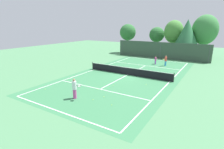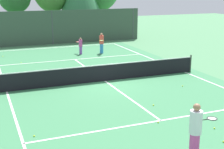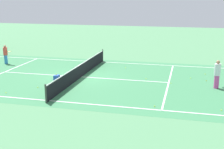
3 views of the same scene
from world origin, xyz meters
TOP-DOWN VIEW (x-y plane):
  - ground_plane at (0.00, 0.00)m, footprint 80.00×80.00m
  - court_surface at (0.00, 0.00)m, footprint 13.00×25.00m
  - tennis_net at (0.00, 0.00)m, footprint 11.90×0.10m
  - perimeter_fence at (0.00, 14.00)m, footprint 18.00×0.12m
  - player_0 at (1.01, 8.22)m, footprint 0.39×0.87m
  - player_1 at (2.75, 7.98)m, footprint 0.60×0.93m
  - player_2 at (-0.58, -9.48)m, footprint 0.97×0.40m
  - ball_crate at (-1.23, 1.42)m, footprint 0.47×0.32m
  - tennis_ball_0 at (-0.64, 1.19)m, footprint 0.07×0.07m
  - tennis_ball_1 at (0.58, -4.74)m, footprint 0.07×0.07m
  - tennis_ball_2 at (-0.35, 1.97)m, footprint 0.07×0.07m
  - tennis_ball_3 at (1.51, -7.89)m, footprint 0.07×0.07m
  - tennis_ball_4 at (-5.05, -5.97)m, footprint 0.07×0.07m
  - tennis_ball_5 at (-3.92, 6.69)m, footprint 0.07×0.07m
  - tennis_ball_6 at (-3.31, 1.84)m, footprint 0.07×0.07m
  - tennis_ball_7 at (-4.82, 3.24)m, footprint 0.07×0.07m
  - tennis_ball_8 at (1.06, -8.95)m, footprint 0.07×0.07m
  - tennis_ball_9 at (-4.97, 9.57)m, footprint 0.07×0.07m
  - tennis_ball_10 at (-0.20, -6.56)m, footprint 0.07×0.07m
  - tennis_ball_12 at (3.57, -2.63)m, footprint 0.07×0.07m

SIDE VIEW (x-z plane):
  - ground_plane at x=0.00m, z-range 0.00..0.00m
  - court_surface at x=0.00m, z-range 0.00..0.01m
  - tennis_ball_0 at x=-0.64m, z-range 0.00..0.07m
  - tennis_ball_1 at x=0.58m, z-range 0.00..0.07m
  - tennis_ball_2 at x=-0.35m, z-range 0.00..0.07m
  - tennis_ball_3 at x=1.51m, z-range 0.00..0.07m
  - tennis_ball_4 at x=-5.05m, z-range 0.00..0.07m
  - tennis_ball_5 at x=-3.92m, z-range 0.00..0.07m
  - tennis_ball_6 at x=-3.31m, z-range 0.00..0.07m
  - tennis_ball_7 at x=-4.82m, z-range 0.00..0.07m
  - tennis_ball_8 at x=1.06m, z-range 0.00..0.07m
  - tennis_ball_9 at x=-4.97m, z-range 0.00..0.07m
  - tennis_ball_10 at x=-0.20m, z-range 0.00..0.07m
  - tennis_ball_12 at x=3.57m, z-range 0.00..0.07m
  - ball_crate at x=-1.23m, z-range -0.03..0.40m
  - tennis_net at x=0.00m, z-range -0.04..1.06m
  - player_0 at x=1.01m, z-range 0.03..1.39m
  - player_1 at x=2.75m, z-range 0.03..1.70m
  - player_2 at x=-0.58m, z-range 0.03..1.88m
  - perimeter_fence at x=0.00m, z-range 0.00..3.20m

